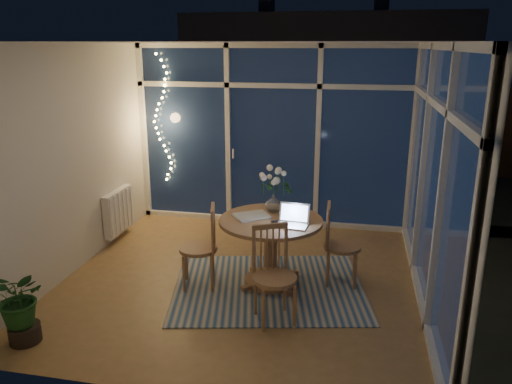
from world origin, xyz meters
TOP-DOWN VIEW (x-y plane):
  - floor at (0.00, 0.00)m, footprint 4.00×4.00m
  - ceiling at (0.00, 0.00)m, footprint 4.00×4.00m
  - wall_back at (0.00, 2.00)m, footprint 4.00×0.04m
  - wall_front at (0.00, -2.00)m, footprint 4.00×0.04m
  - wall_left at (-2.00, 0.00)m, footprint 0.04×4.00m
  - wall_right at (2.00, 0.00)m, footprint 0.04×4.00m
  - window_wall_back at (0.00, 1.96)m, footprint 4.00×0.10m
  - window_wall_right at (1.96, 0.00)m, footprint 0.10×4.00m
  - radiator at (-1.94, 0.90)m, footprint 0.10×0.70m
  - fairy_lights at (-1.65, 1.88)m, footprint 0.24×0.10m
  - garden_patio at (0.50, 5.00)m, footprint 12.00×6.00m
  - garden_fence at (0.00, 5.50)m, footprint 11.00×0.08m
  - neighbour_roof at (0.30, 8.50)m, footprint 7.00×3.00m
  - garden_shrubs at (-0.80, 3.40)m, footprint 0.90×0.90m
  - rug at (0.33, -0.12)m, footprint 2.36×2.04m
  - dining_table at (0.33, -0.02)m, footprint 1.33×1.33m
  - chair_left at (-0.44, -0.24)m, footprint 0.53×0.53m
  - chair_right at (1.10, 0.15)m, footprint 0.45×0.45m
  - chair_front at (0.50, -0.79)m, footprint 0.59×0.59m
  - laptop at (0.57, -0.19)m, footprint 0.35×0.31m
  - flower_vase at (0.31, 0.25)m, footprint 0.24×0.24m
  - bowl at (0.56, 0.21)m, footprint 0.18×0.18m
  - newspapers at (0.12, 0.04)m, footprint 0.45×0.41m
  - phone at (0.40, -0.10)m, footprint 0.12×0.08m
  - potted_plant at (-1.65, -1.58)m, footprint 0.62×0.57m

SIDE VIEW (x-z plane):
  - garden_patio at x=0.50m, z-range -0.11..-0.01m
  - floor at x=0.00m, z-range 0.00..0.00m
  - rug at x=0.33m, z-range 0.00..0.01m
  - potted_plant at x=-1.65m, z-range 0.00..0.76m
  - dining_table at x=0.33m, z-range 0.00..0.77m
  - radiator at x=-1.94m, z-range 0.11..0.69m
  - garden_shrubs at x=-0.80m, z-range 0.00..0.90m
  - chair_right at x=1.10m, z-range 0.00..0.93m
  - chair_left at x=-0.44m, z-range 0.00..0.94m
  - chair_front at x=0.50m, z-range 0.00..0.96m
  - phone at x=0.40m, z-range 0.77..0.78m
  - newspapers at x=0.12m, z-range 0.77..0.78m
  - bowl at x=0.56m, z-range 0.77..0.80m
  - flower_vase at x=0.31m, z-range 0.77..0.98m
  - laptop at x=0.57m, z-range 0.77..1.00m
  - garden_fence at x=0.00m, z-range 0.00..1.80m
  - wall_back at x=0.00m, z-range 0.00..2.60m
  - wall_front at x=0.00m, z-range 0.00..2.60m
  - wall_left at x=-2.00m, z-range 0.00..2.60m
  - wall_right at x=2.00m, z-range 0.00..2.60m
  - window_wall_back at x=0.00m, z-range 0.00..2.60m
  - window_wall_right at x=1.96m, z-range 0.00..2.60m
  - fairy_lights at x=-1.65m, z-range 0.60..2.45m
  - neighbour_roof at x=0.30m, z-range 1.10..3.30m
  - ceiling at x=0.00m, z-range 2.60..2.60m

